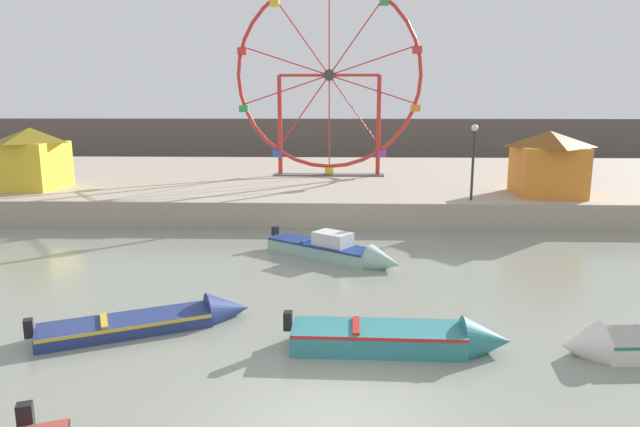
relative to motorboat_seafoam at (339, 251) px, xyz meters
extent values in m
cube|color=tan|center=(0.01, 17.17, 0.28)|extent=(110.00, 24.05, 1.23)
cube|color=#564C47|center=(0.01, 43.30, 1.86)|extent=(140.00, 3.00, 4.40)
cube|color=black|center=(-5.08, -11.66, 0.29)|extent=(0.30, 0.27, 0.44)
cube|color=#93BCAD|center=(-0.69, 0.49, -0.08)|extent=(4.28, 3.51, 0.51)
cube|color=navy|center=(-0.69, 0.49, 0.14)|extent=(4.26, 3.50, 0.08)
cone|color=#93BCAD|center=(1.61, -1.16, -0.08)|extent=(1.62, 1.58, 1.06)
cube|color=black|center=(-2.58, 1.85, 0.29)|extent=(0.30, 0.31, 0.44)
cube|color=silver|center=(-0.23, 0.17, 0.42)|extent=(1.61, 1.51, 0.50)
cube|color=navy|center=(-1.14, 0.82, 0.21)|extent=(0.68, 0.87, 0.06)
cube|color=navy|center=(-5.33, -6.84, -0.16)|extent=(4.21, 2.81, 0.35)
cube|color=gold|center=(-5.33, -6.84, -0.02)|extent=(4.18, 2.81, 0.08)
cone|color=navy|center=(-2.98, -5.71, -0.16)|extent=(1.49, 1.47, 1.09)
cube|color=black|center=(-7.28, -7.77, 0.13)|extent=(0.28, 0.30, 0.44)
cube|color=gold|center=(-5.80, -7.06, 0.05)|extent=(0.56, 0.95, 0.06)
cone|color=silver|center=(5.52, -7.76, -0.11)|extent=(0.94, 1.22, 1.16)
cube|color=teal|center=(0.92, -7.60, -0.06)|extent=(4.01, 1.28, 0.54)
cube|color=#B2231E|center=(0.92, -7.60, 0.17)|extent=(3.97, 1.30, 0.08)
cone|color=teal|center=(3.43, -7.66, -0.06)|extent=(1.12, 1.15, 1.13)
cube|color=black|center=(-1.17, -7.55, 0.32)|extent=(0.21, 0.24, 0.44)
cube|color=#B2231E|center=(0.42, -7.59, 0.24)|extent=(0.18, 1.01, 0.06)
torus|color=red|center=(-0.68, 15.81, 7.27)|extent=(11.78, 0.24, 11.78)
cylinder|color=#38383D|center=(-0.68, 15.81, 7.27)|extent=(0.70, 0.50, 0.70)
cylinder|color=red|center=(-3.43, 15.81, 8.15)|extent=(5.52, 0.08, 1.84)
cube|color=red|center=(-6.18, 15.81, 8.75)|extent=(0.56, 0.48, 0.44)
cylinder|color=red|center=(-3.42, 15.81, 6.37)|extent=(5.51, 0.08, 1.88)
cube|color=#33934C|center=(-6.16, 15.81, 5.19)|extent=(0.56, 0.48, 0.44)
cylinder|color=red|center=(-2.37, 15.81, 4.93)|extent=(3.44, 0.08, 4.73)
cube|color=#3356B7|center=(-4.06, 15.81, 2.31)|extent=(0.56, 0.48, 0.44)
cylinder|color=red|center=(-0.67, 15.81, 4.38)|extent=(0.10, 0.08, 5.77)
cube|color=yellow|center=(-0.66, 15.81, 1.22)|extent=(0.56, 0.48, 0.44)
cylinder|color=red|center=(1.02, 15.81, 4.94)|extent=(3.47, 0.08, 4.70)
cube|color=purple|center=(2.73, 15.81, 2.33)|extent=(0.56, 0.48, 0.44)
cylinder|color=red|center=(2.07, 15.81, 6.39)|extent=(5.52, 0.08, 1.84)
cube|color=orange|center=(4.81, 15.81, 5.23)|extent=(0.56, 0.48, 0.44)
cylinder|color=red|center=(2.06, 15.81, 8.17)|extent=(5.51, 0.08, 1.88)
cube|color=red|center=(4.80, 15.81, 8.79)|extent=(0.56, 0.48, 0.44)
cylinder|color=red|center=(1.01, 15.81, 9.61)|extent=(3.44, 0.08, 4.73)
cube|color=#33934C|center=(2.69, 15.81, 11.67)|extent=(0.56, 0.48, 0.44)
cylinder|color=red|center=(-0.69, 15.81, 10.16)|extent=(0.10, 0.08, 5.77)
cylinder|color=red|center=(-2.39, 15.81, 9.60)|extent=(3.47, 0.08, 4.70)
cube|color=yellow|center=(-4.09, 15.81, 11.65)|extent=(0.56, 0.48, 0.44)
cylinder|color=red|center=(-3.86, 15.81, 4.08)|extent=(0.28, 0.28, 6.37)
cylinder|color=red|center=(2.49, 15.81, 4.08)|extent=(0.28, 0.28, 6.37)
cylinder|color=red|center=(-0.68, 15.81, 7.27)|extent=(6.35, 0.18, 0.18)
cube|color=#4C4C51|center=(-0.68, 15.81, 0.94)|extent=(7.15, 1.20, 0.08)
cube|color=orange|center=(10.48, 8.11, 2.12)|extent=(3.26, 3.71, 2.44)
pyramid|color=brown|center=(10.48, 8.11, 3.72)|extent=(3.59, 4.08, 0.80)
cube|color=yellow|center=(-16.60, 9.26, 2.16)|extent=(2.96, 3.26, 2.53)
pyramid|color=olive|center=(-16.60, 9.26, 3.81)|extent=(3.26, 3.59, 0.80)
cylinder|color=#2D2D33|center=(6.30, 6.30, 2.54)|extent=(0.12, 0.12, 3.28)
sphere|color=#F2EACC|center=(6.30, 6.30, 4.32)|extent=(0.32, 0.32, 0.32)
camera|label=1|loc=(0.01, -19.52, 5.21)|focal=30.48mm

